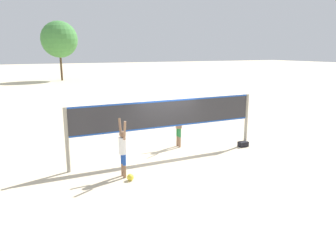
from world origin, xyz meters
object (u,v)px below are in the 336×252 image
Objects in this scene: player_spiker at (123,147)px; gear_bag at (243,144)px; volleyball at (130,177)px; tree_right_cluster at (59,39)px; volleyball_net at (168,118)px; player_blocker at (179,123)px.

player_spiker is 6.12m from gear_bag.
volleyball is 6.06m from gear_bag.
player_spiker reaches higher than gear_bag.
gear_bag is at bearing -79.66° from player_spiker.
gear_bag is 38.14m from tree_right_cluster.
volleyball_net is 3.17m from volleyball.
tree_right_cluster is (-2.22, 37.67, 5.56)m from gear_bag.
volleyball_net is 3.94m from gear_bag.
player_blocker is at bearing -54.97° from player_spiker.
volleyball is at bearing -165.61° from gear_bag.
volleyball_net is 18.41× the size of gear_bag.
volleyball_net is 37.71m from tree_right_cluster.
player_spiker is at bearing -169.66° from gear_bag.
tree_right_cluster reaches higher than player_spiker.
player_spiker is 39.21m from tree_right_cluster.
volleyball_net reaches higher than player_blocker.
tree_right_cluster is (0.38, 36.41, 4.57)m from player_blocker.
volleyball is (-2.22, -1.71, -1.48)m from volleyball_net.
volleyball_net is at bearing 176.80° from gear_bag.
volleyball_net is 35.09× the size of volleyball.
gear_bag is at bearing -3.20° from volleyball_net.
player_blocker is at bearing 45.42° from volleyball_net.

